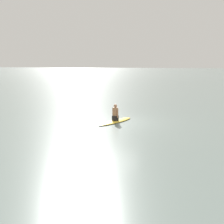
# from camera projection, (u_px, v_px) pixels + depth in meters

# --- Properties ---
(ground_plane) EXTENTS (400.00, 400.00, 0.00)m
(ground_plane) POSITION_uv_depth(u_px,v_px,m) (117.00, 122.00, 16.20)
(ground_plane) COLOR slate
(surfboard) EXTENTS (2.93, 1.73, 0.09)m
(surfboard) POSITION_uv_depth(u_px,v_px,m) (115.00, 121.00, 16.22)
(surfboard) COLOR gold
(surfboard) RESTS_ON ground
(person_paddler) EXTENTS (0.39, 0.41, 0.95)m
(person_paddler) POSITION_uv_depth(u_px,v_px,m) (115.00, 113.00, 16.14)
(person_paddler) COLOR black
(person_paddler) RESTS_ON surfboard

